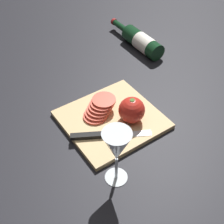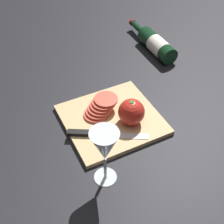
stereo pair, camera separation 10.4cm
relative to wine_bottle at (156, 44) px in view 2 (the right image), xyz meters
The scene contains 7 objects.
ground_plane 0.47m from the wine_bottle, 40.73° to the left, with size 3.00×3.00×0.00m, color black.
cutting_board 0.48m from the wine_bottle, 39.80° to the left, with size 0.32×0.30×0.02m.
wine_bottle is the anchor object (origin of this frame).
wine_glass 0.71m from the wine_bottle, 45.80° to the left, with size 0.08×0.08×0.19m.
whole_tomato 0.47m from the wine_bottle, 47.65° to the left, with size 0.09×0.09×0.09m.
knife 0.57m from the wine_bottle, 37.14° to the left, with size 0.24×0.15×0.01m.
tomato_slice_stack_near 0.47m from the wine_bottle, 33.81° to the left, with size 0.13×0.10×0.04m.
Camera 2 is at (0.35, 0.67, 0.77)m, focal length 50.00 mm.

